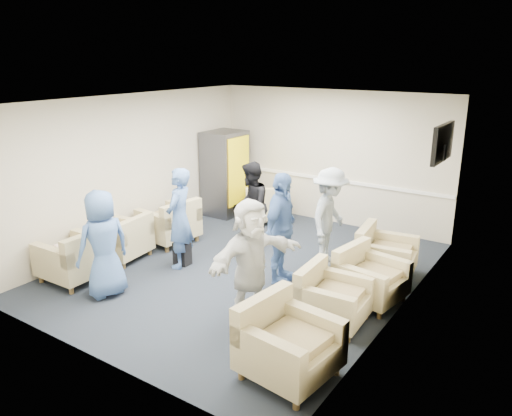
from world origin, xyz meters
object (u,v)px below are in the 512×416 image
Objects in this scene: armchair_right_midnear at (330,300)px; vending_machine at (225,173)px; person_front_left at (103,244)px; person_front_right at (251,259)px; person_back_right at (330,217)px; person_back_left at (251,206)px; armchair_left_near at (76,259)px; person_mid_left at (179,218)px; armchair_left_mid at (123,240)px; armchair_right_midfar at (368,279)px; armchair_left_far at (171,224)px; armchair_right_near at (285,345)px; person_mid_right at (281,229)px; armchair_corner at (266,206)px; armchair_right_far at (383,256)px.

vending_machine is at bearing 49.94° from armchair_right_midnear.
person_front_left is 0.97× the size of person_front_right.
person_back_right is at bearing -22.22° from vending_machine.
vending_machine reaches higher than person_back_left.
armchair_left_near is 4.03m from person_back_right.
vending_machine is at bearing -173.46° from person_mid_left.
armchair_left_mid is 0.55× the size of person_mid_left.
armchair_right_midnear is at bearing 177.11° from armchair_right_midfar.
armchair_left_near reaches higher than armchair_left_mid.
armchair_left_mid is 0.92× the size of armchair_left_far.
armchair_left_near is 3.02m from person_back_left.
armchair_left_near is at bearing 102.08° from armchair_right_midnear.
vending_machine is at bearing 50.24° from armchair_right_near.
person_back_left is at bearing 41.85° from person_mid_right.
person_back_left is at bearing 52.57° from armchair_right_midnear.
person_mid_right is at bearing 39.26° from armchair_right_near.
armchair_corner is 0.74× the size of person_back_left.
armchair_right_far is (3.76, 0.78, -0.02)m from armchair_left_far.
armchair_left_near is 0.94× the size of armchair_right_midfar.
person_back_right is 1.09m from person_mid_right.
armchair_left_near is 0.54× the size of person_mid_left.
armchair_left_far is 1.16× the size of armchair_right_midnear.
armchair_left_near is 0.89× the size of armchair_right_near.
person_back_right reaches higher than armchair_left_far.
person_front_left reaches higher than armchair_right_far.
person_back_left reaches higher than armchair_left_mid.
armchair_left_near is 3.88m from armchair_right_near.
armchair_right_far is at bearing 108.25° from armchair_left_mid.
person_back_right is 2.14m from person_front_right.
armchair_right_midnear is 2.87m from person_back_left.
person_front_left is at bearing 135.28° from person_back_right.
person_front_left is at bearing 93.15° from armchair_right_near.
vending_machine is 1.12× the size of person_front_right.
person_mid_right is at bearing 92.92° from armchair_corner.
person_front_left reaches higher than armchair_left_mid.
armchair_left_mid is 4.30m from armchair_right_far.
person_mid_left is (1.11, -2.69, -0.08)m from vending_machine.
armchair_right_midfar is 0.55× the size of person_mid_right.
person_back_left reaches higher than armchair_right_midnear.
armchair_right_midnear is 0.86m from armchair_right_midfar.
armchair_left_far is 3.84m from armchair_right_far.
armchair_left_mid is at bearing 94.64° from person_mid_right.
armchair_corner is at bearing 63.88° from armchair_right_midfar.
armchair_left_far reaches higher than armchair_left_mid.
armchair_right_near is 1.43m from person_front_right.
person_back_left is 1.49m from person_mid_right.
armchair_right_far is 0.57× the size of person_mid_left.
person_mid_left is (0.87, -0.70, 0.47)m from armchair_left_far.
vending_machine is (-4.03, 4.27, 0.54)m from armchair_right_near.
armchair_right_near is 0.61× the size of person_mid_left.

